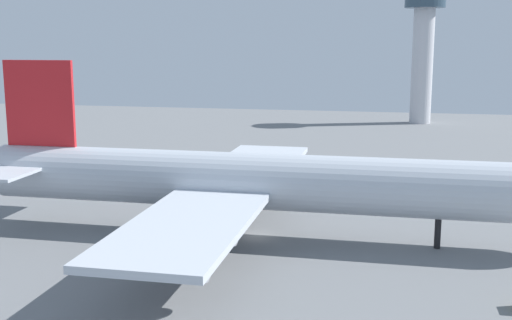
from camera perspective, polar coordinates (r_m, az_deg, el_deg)
ground_plane at (r=75.07m, az=0.00°, el=-6.83°), size 277.93×277.93×0.00m
cargo_airplane at (r=73.46m, az=-0.23°, el=-1.97°), size 69.48×57.50×20.19m
control_tower at (r=183.12m, az=14.64°, el=9.70°), size 10.85×10.85×34.96m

